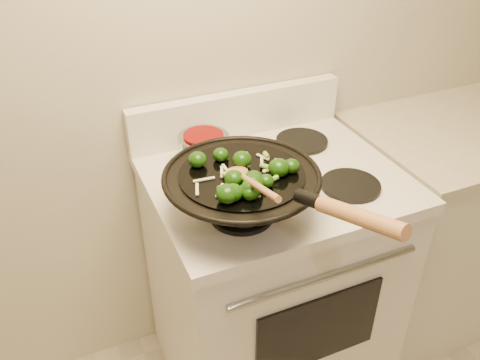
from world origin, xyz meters
name	(u,v)px	position (x,y,z in m)	size (l,w,h in m)	color
stove	(270,279)	(-0.03, 1.17, 0.47)	(0.78, 0.67, 1.08)	white
counter_unit	(448,220)	(0.83, 1.20, 0.46)	(0.88, 0.62, 0.91)	white
wok	(243,192)	(-0.21, 1.01, 1.01)	(0.43, 0.69, 0.25)	black
stirfry	(246,177)	(-0.22, 0.97, 1.08)	(0.29, 0.24, 0.05)	#143A09
wooden_spoon	(247,179)	(-0.23, 0.94, 1.10)	(0.07, 0.29, 0.10)	#A66F41
saucepan	(204,148)	(-0.21, 1.32, 0.98)	(0.16, 0.26, 0.10)	#95989D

